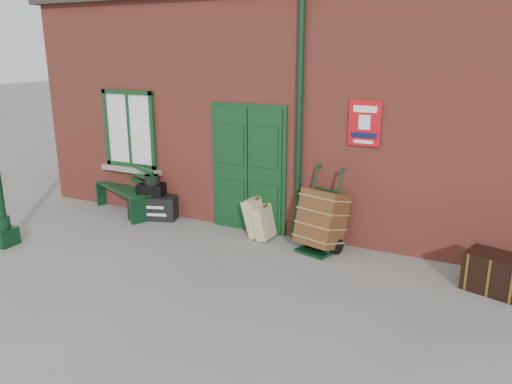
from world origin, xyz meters
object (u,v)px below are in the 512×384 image
Objects in this scene: houdini_trunk at (154,207)px; porter_trolley at (321,220)px; bench at (127,187)px; dark_trunk at (495,273)px.

porter_trolley reaches higher than houdini_trunk.
bench reaches higher than houdini_trunk.
houdini_trunk is at bearing 17.91° from bench.
bench is 1.87× the size of houdini_trunk.
houdini_trunk is 6.00m from dark_trunk.
dark_trunk reaches higher than houdini_trunk.
porter_trolley is (3.42, -0.12, 0.29)m from houdini_trunk.
dark_trunk is at bearing -22.50° from houdini_trunk.
bench is 4.14m from porter_trolley.
dark_trunk is (2.56, -0.34, -0.25)m from porter_trolley.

